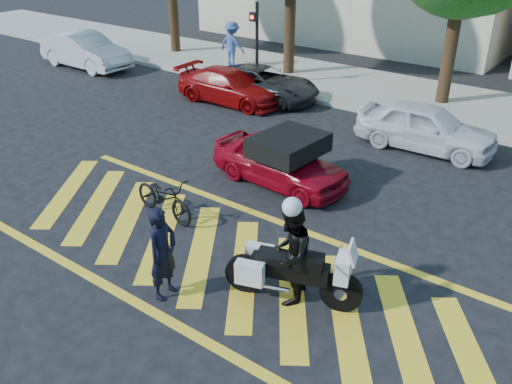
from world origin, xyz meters
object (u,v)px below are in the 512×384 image
Objects in this scene: police_motorcycle at (290,272)px; parked_mid_left at (262,84)px; parked_far_left at (85,51)px; parked_left at (230,86)px; bicycle at (164,197)px; officer_bike at (163,253)px; officer_moto at (290,254)px; red_convertible at (280,161)px; parked_mid_right at (426,127)px.

police_motorcycle is 0.56× the size of parked_mid_left.
parked_left is (8.09, 0.00, -0.15)m from parked_far_left.
officer_bike is at bearing -128.38° from bicycle.
officer_moto is (3.86, -0.76, 0.45)m from bicycle.
parked_mid_left is at bearing 44.02° from red_convertible.
red_convertible is at bearing 108.07° from police_motorcycle.
parked_left is (-7.86, 7.98, -0.34)m from officer_moto.
officer_moto reaches higher than bicycle.
parked_far_left is at bearing 134.68° from police_motorcycle.
red_convertible is at bearing 152.45° from parked_mid_right.
police_motorcycle is (3.88, -0.78, 0.11)m from bicycle.
bicycle is at bearing 162.97° from red_convertible.
parked_mid_left is (8.79, 0.96, -0.15)m from parked_far_left.
officer_bike is at bearing -74.84° from officer_moto.
parked_far_left is 1.15× the size of parked_mid_right.
parked_left is at bearing -154.18° from officer_moto.
officer_bike reaches higher than parked_far_left.
parked_far_left is at bearing 88.02° from parked_mid_right.
parked_far_left is at bearing 49.92° from officer_bike.
red_convertible is 6.86m from parked_mid_left.
officer_bike reaches higher than bicycle.
police_motorcycle is 11.22m from parked_left.
red_convertible is at bearing -107.62° from parked_far_left.
red_convertible is 0.92× the size of parked_mid_right.
police_motorcycle is 4.61m from red_convertible.
parked_left is 1.18m from parked_mid_left.
bicycle is at bearing 149.97° from police_motorcycle.
parked_left is (-6.03, 9.21, -0.29)m from officer_bike.
officer_bike reaches higher than police_motorcycle.
officer_bike is 5.00m from red_convertible.
bicycle is 0.40× the size of parked_far_left.
officer_moto reaches higher than parked_far_left.
bicycle is 8.81m from parked_mid_left.
officer_moto is at bearing -177.20° from parked_mid_right.
red_convertible is at bearing -145.30° from parked_mid_left.
police_motorcycle is 0.34m from officer_moto.
officer_bike is at bearing -165.45° from red_convertible.
parked_far_left is 1.11× the size of parked_left.
parked_far_left reaches higher than parked_left.
red_convertible is 13.89m from parked_far_left.
parked_mid_right is at bearing -21.50° from red_convertible.
parked_left is (-3.99, 7.22, 0.11)m from bicycle.
parked_mid_right is (1.15, 9.23, -0.21)m from officer_bike.
parked_far_left is (-13.21, 4.30, 0.13)m from red_convertible.
police_motorcycle is at bearing -116.17° from parked_far_left.
bicycle is 3.96m from officer_moto.
officer_bike is at bearing -149.65° from parked_left.
parked_mid_left is 1.08× the size of parked_mid_right.
parked_mid_right is (3.18, 7.24, 0.19)m from bicycle.
red_convertible is at bearing -15.02° from bicycle.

